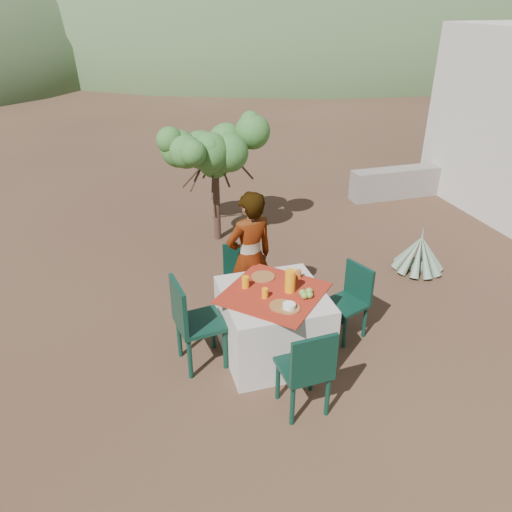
{
  "coord_description": "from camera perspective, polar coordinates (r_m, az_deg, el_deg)",
  "views": [
    {
      "loc": [
        -1.86,
        -4.42,
        3.44
      ],
      "look_at": [
        -0.55,
        0.03,
        0.98
      ],
      "focal_mm": 35.0,
      "sensor_mm": 36.0,
      "label": 1
    }
  ],
  "objects": [
    {
      "name": "person",
      "position": [
        5.61,
        -0.71,
        -0.23
      ],
      "size": [
        0.66,
        0.51,
        1.59
      ],
      "primitive_type": "imported",
      "rotation": [
        0.0,
        0.0,
        3.39
      ],
      "color": "#8C6651",
      "rests_on": "ground"
    },
    {
      "name": "glass_near",
      "position": [
        4.93,
        1.02,
        -4.26
      ],
      "size": [
        0.06,
        0.06,
        0.1
      ],
      "primitive_type": "cylinder",
      "color": "orange",
      "rests_on": "table"
    },
    {
      "name": "table",
      "position": [
        5.25,
        1.97,
        -7.71
      ],
      "size": [
        1.3,
        1.3,
        0.76
      ],
      "color": "silver",
      "rests_on": "ground"
    },
    {
      "name": "napkin_holder",
      "position": [
        5.17,
        3.89,
        -2.69
      ],
      "size": [
        0.08,
        0.06,
        0.1
      ],
      "primitive_type": "cube",
      "rotation": [
        0.0,
        0.0,
        -0.17
      ],
      "color": "white",
      "rests_on": "table"
    },
    {
      "name": "chair_right",
      "position": [
        5.6,
        10.81,
        -4.7
      ],
      "size": [
        0.5,
        0.5,
        0.84
      ],
      "rotation": [
        0.0,
        0.0,
        5.07
      ],
      "color": "black",
      "rests_on": "ground"
    },
    {
      "name": "fruit_cluster",
      "position": [
        4.98,
        5.77,
        -4.29
      ],
      "size": [
        0.15,
        0.14,
        0.07
      ],
      "color": "olive",
      "rests_on": "table"
    },
    {
      "name": "jar_left",
      "position": [
        5.21,
        4.13,
        -2.44
      ],
      "size": [
        0.06,
        0.06,
        0.1
      ],
      "primitive_type": "cylinder",
      "color": "#BE6D21",
      "rests_on": "table"
    },
    {
      "name": "plate_far",
      "position": [
        5.3,
        0.82,
        -2.37
      ],
      "size": [
        0.25,
        0.25,
        0.01
      ],
      "primitive_type": "cylinder",
      "color": "brown",
      "rests_on": "table"
    },
    {
      "name": "bowl_plate",
      "position": [
        4.8,
        3.79,
        -6.0
      ],
      "size": [
        0.22,
        0.22,
        0.01
      ],
      "primitive_type": "cylinder",
      "color": "brown",
      "rests_on": "table"
    },
    {
      "name": "white_bowl",
      "position": [
        4.78,
        3.8,
        -5.71
      ],
      "size": [
        0.12,
        0.12,
        0.05
      ],
      "primitive_type": "cylinder",
      "color": "white",
      "rests_on": "bowl_plate"
    },
    {
      "name": "hill_near_right",
      "position": [
        42.87,
        2.78,
        23.24
      ],
      "size": [
        48.0,
        48.0,
        20.0
      ],
      "primitive_type": "ellipsoid",
      "color": "#35542F",
      "rests_on": "ground"
    },
    {
      "name": "agave",
      "position": [
        7.22,
        18.15,
        0.21
      ],
      "size": [
        0.7,
        0.71,
        0.75
      ],
      "rotation": [
        0.0,
        0.0,
        0.24
      ],
      "color": "gray",
      "rests_on": "ground"
    },
    {
      "name": "plate_near",
      "position": [
        4.83,
        2.93,
        -5.72
      ],
      "size": [
        0.24,
        0.24,
        0.01
      ],
      "primitive_type": "cylinder",
      "color": "brown",
      "rests_on": "table"
    },
    {
      "name": "chair_far",
      "position": [
        5.98,
        -1.79,
        -2.05
      ],
      "size": [
        0.4,
        0.4,
        0.82
      ],
      "rotation": [
        0.0,
        0.0,
        -0.06
      ],
      "color": "black",
      "rests_on": "ground"
    },
    {
      "name": "shrub_tree",
      "position": [
        7.49,
        -4.42,
        11.45
      ],
      "size": [
        1.43,
        1.4,
        1.68
      ],
      "color": "#493124",
      "rests_on": "ground"
    },
    {
      "name": "stone_wall",
      "position": [
        10.05,
        17.77,
        8.19
      ],
      "size": [
        2.6,
        0.35,
        0.55
      ],
      "primitive_type": "cube",
      "color": "gray",
      "rests_on": "ground"
    },
    {
      "name": "chair_near",
      "position": [
        4.52,
        5.88,
        -12.68
      ],
      "size": [
        0.45,
        0.45,
        0.92
      ],
      "rotation": [
        0.0,
        0.0,
        3.2
      ],
      "color": "black",
      "rests_on": "ground"
    },
    {
      "name": "ground",
      "position": [
        5.9,
        5.29,
        -7.9
      ],
      "size": [
        160.0,
        160.0,
        0.0
      ],
      "primitive_type": "plane",
      "color": "#3E271C",
      "rests_on": "ground"
    },
    {
      "name": "glass_far",
      "position": [
        5.09,
        -1.21,
        -3.0
      ],
      "size": [
        0.08,
        0.08,
        0.12
      ],
      "primitive_type": "cylinder",
      "color": "orange",
      "rests_on": "table"
    },
    {
      "name": "juice_pitcher",
      "position": [
        5.01,
        3.92,
        -2.88
      ],
      "size": [
        0.11,
        0.11,
        0.24
      ],
      "primitive_type": "cylinder",
      "color": "orange",
      "rests_on": "table"
    },
    {
      "name": "hill_far_right",
      "position": [
        58.7,
        15.58,
        23.61
      ],
      "size": [
        36.0,
        36.0,
        14.0
      ],
      "primitive_type": "ellipsoid",
      "color": "slate",
      "rests_on": "ground"
    },
    {
      "name": "chair_left",
      "position": [
        5.04,
        -7.32,
        -7.26
      ],
      "size": [
        0.52,
        0.52,
        1.0
      ],
      "rotation": [
        0.0,
        0.0,
        1.7
      ],
      "color": "black",
      "rests_on": "ground"
    },
    {
      "name": "hill_far_center",
      "position": [
        56.56,
        -20.15,
        22.87
      ],
      "size": [
        60.0,
        60.0,
        24.0
      ],
      "primitive_type": "ellipsoid",
      "color": "slate",
      "rests_on": "ground"
    },
    {
      "name": "jar_right",
      "position": [
        5.29,
        4.9,
        -2.04
      ],
      "size": [
        0.06,
        0.06,
        0.09
      ],
      "primitive_type": "cylinder",
      "color": "#BE6D21",
      "rests_on": "table"
    }
  ]
}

